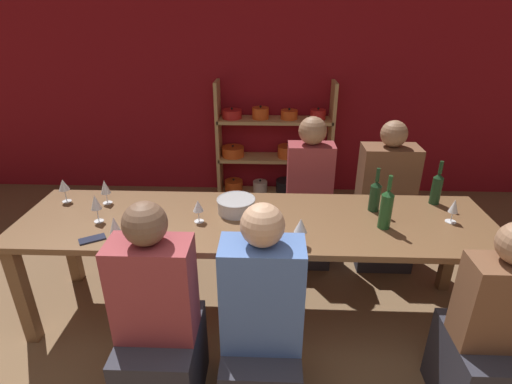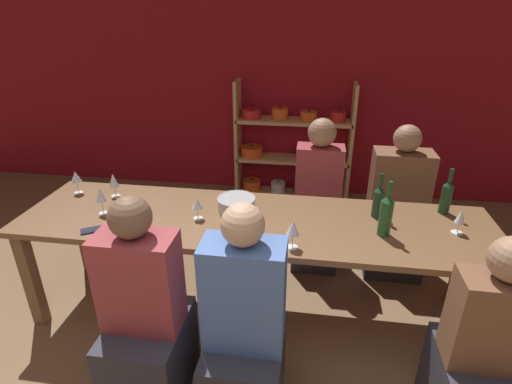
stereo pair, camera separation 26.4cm
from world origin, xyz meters
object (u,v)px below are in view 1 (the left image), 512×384
object	(u,v)px
wine_glass_empty_a	(63,185)
wine_glass_empty_d	(115,225)
wine_bottle_green	(437,188)
mixing_bowl	(236,205)
dining_table	(255,230)
cell_phone	(92,239)
person_far_b	(308,208)
shelf_unit	(272,153)
wine_glass_empty_b	(454,207)
person_near_a	(160,336)
person_near_b	(262,338)
wine_glass_red_b	(198,207)
person_near_c	(486,348)
wine_glass_red_a	(105,188)
wine_bottle_dark	(375,195)
wine_bottle_amber	(386,208)
wine_glass_empty_c	(96,203)
wine_glass_white_a	(301,226)
person_far_a	(382,211)

from	to	relation	value
wine_glass_empty_a	wine_glass_empty_d	bearing A→B (deg)	-43.74
wine_bottle_green	mixing_bowl	bearing A→B (deg)	-172.39
dining_table	cell_phone	world-z (taller)	cell_phone
wine_glass_empty_d	person_far_b	xyz separation A→B (m)	(1.22, 1.07, -0.41)
shelf_unit	wine_glass_empty_b	bearing A→B (deg)	-60.07
person_near_a	mixing_bowl	bearing A→B (deg)	67.45
cell_phone	person_near_b	size ratio (longest dim) A/B	0.13
wine_glass_red_b	person_near_c	size ratio (longest dim) A/B	0.13
wine_bottle_green	person_far_b	bearing A→B (deg)	151.27
wine_glass_empty_a	wine_bottle_green	bearing A→B (deg)	1.61
shelf_unit	person_far_b	size ratio (longest dim) A/B	1.04
dining_table	wine_glass_empty_b	size ratio (longest dim) A/B	19.43
wine_glass_red_a	wine_glass_red_b	bearing A→B (deg)	-19.21
wine_bottle_green	wine_glass_empty_d	xyz separation A→B (m)	(-2.05, -0.61, -0.00)
cell_phone	person_near_a	world-z (taller)	person_near_a
wine_glass_empty_a	person_far_b	bearing A→B (deg)	16.66
wine_glass_empty_b	person_near_c	world-z (taller)	person_near_c
person_far_b	mixing_bowl	bearing A→B (deg)	49.41
wine_bottle_dark	dining_table	bearing A→B (deg)	-168.62
wine_bottle_amber	wine_glass_empty_b	xyz separation A→B (m)	(0.45, 0.09, -0.03)
wine_glass_empty_a	wine_glass_empty_c	xyz separation A→B (m)	(0.34, -0.28, 0.01)
dining_table	mixing_bowl	distance (m)	0.21
person_near_a	person_far_b	world-z (taller)	person_far_b
mixing_bowl	cell_phone	size ratio (longest dim) A/B	1.59
wine_glass_red_b	cell_phone	world-z (taller)	wine_glass_red_b
mixing_bowl	wine_glass_empty_a	world-z (taller)	wine_glass_empty_a
cell_phone	person_near_c	world-z (taller)	person_near_c
wine_bottle_green	person_far_b	size ratio (longest dim) A/B	0.25
dining_table	wine_bottle_amber	distance (m)	0.84
person_far_b	person_near_c	world-z (taller)	person_far_b
wine_glass_empty_a	wine_glass_empty_b	xyz separation A→B (m)	(2.62, -0.20, -0.02)
wine_glass_white_a	person_far_a	xyz separation A→B (m)	(0.79, 1.08, -0.45)
person_near_a	person_far_b	bearing A→B (deg)	58.67
wine_glass_empty_a	wine_bottle_dark	bearing A→B (deg)	-1.30
wine_bottle_green	wine_glass_empty_b	distance (m)	0.27
person_near_a	person_near_b	size ratio (longest dim) A/B	1.00
shelf_unit	person_far_a	world-z (taller)	shelf_unit
person_near_c	mixing_bowl	bearing A→B (deg)	148.78
wine_bottle_green	wine_glass_empty_b	xyz separation A→B (m)	(0.01, -0.27, -0.01)
shelf_unit	person_far_a	distance (m)	1.56
person_near_c	dining_table	bearing A→B (deg)	149.38
wine_glass_red_b	person_far_b	distance (m)	1.18
wine_glass_red_a	wine_glass_empty_c	distance (m)	0.27
wine_bottle_amber	wine_glass_empty_c	world-z (taller)	wine_bottle_amber
wine_glass_red_a	person_far_a	world-z (taller)	person_far_a
cell_phone	person_near_b	world-z (taller)	person_near_b
wine_bottle_amber	person_far_a	xyz separation A→B (m)	(0.25, 0.85, -0.46)
person_far_a	wine_glass_white_a	bearing A→B (deg)	53.83
shelf_unit	wine_glass_empty_b	size ratio (longest dim) A/B	8.28
wine_glass_red_a	wine_glass_empty_b	bearing A→B (deg)	-4.51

